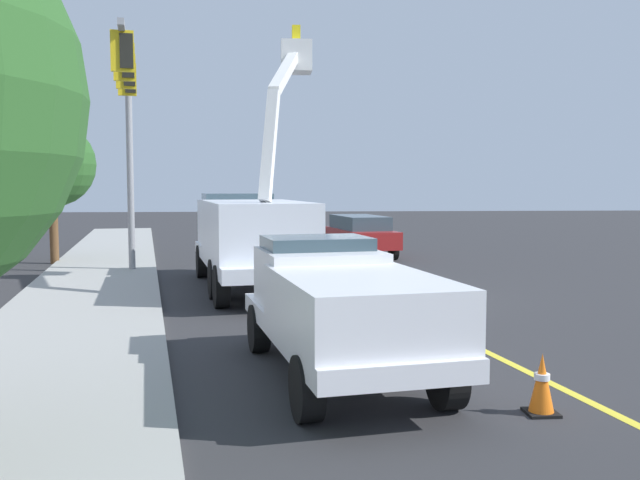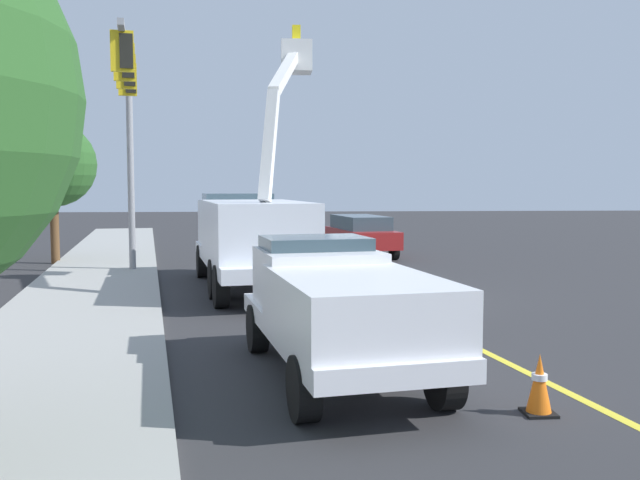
# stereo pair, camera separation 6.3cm
# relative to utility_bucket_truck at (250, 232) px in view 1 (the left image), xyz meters

# --- Properties ---
(ground) EXTENTS (120.00, 120.00, 0.00)m
(ground) POSITION_rel_utility_bucket_truck_xyz_m (-2.02, -3.31, -1.63)
(ground) COLOR #2D2D30
(sidewalk_far_side) EXTENTS (59.75, 13.68, 0.12)m
(sidewalk_far_side) POSITION_rel_utility_bucket_truck_xyz_m (-3.25, 3.87, -1.57)
(sidewalk_far_side) COLOR #9E9E99
(sidewalk_far_side) RESTS_ON ground
(lane_centre_stripe) EXTENTS (49.31, 8.60, 0.01)m
(lane_centre_stripe) POSITION_rel_utility_bucket_truck_xyz_m (-2.02, -3.31, -1.62)
(lane_centre_stripe) COLOR yellow
(lane_centre_stripe) RESTS_ON ground
(utility_bucket_truck) EXTENTS (8.50, 3.85, 7.63)m
(utility_bucket_truck) POSITION_rel_utility_bucket_truck_xyz_m (0.00, 0.00, 0.00)
(utility_bucket_truck) COLOR white
(utility_bucket_truck) RESTS_ON ground
(service_pickup_truck) EXTENTS (5.87, 3.02, 2.06)m
(service_pickup_truck) POSITION_rel_utility_bucket_truck_xyz_m (-9.23, -1.55, -0.51)
(service_pickup_truck) COLOR white
(service_pickup_truck) RESTS_ON ground
(passing_minivan) EXTENTS (5.05, 2.68, 1.69)m
(passing_minivan) POSITION_rel_utility_bucket_truck_xyz_m (8.58, -4.38, -0.65)
(passing_minivan) COLOR maroon
(passing_minivan) RESTS_ON ground
(traffic_cone_leading) EXTENTS (0.40, 0.40, 0.79)m
(traffic_cone_leading) POSITION_rel_utility_bucket_truck_xyz_m (-11.16, -3.95, -1.23)
(traffic_cone_leading) COLOR black
(traffic_cone_leading) RESTS_ON ground
(traffic_cone_mid_front) EXTENTS (0.40, 0.40, 0.81)m
(traffic_cone_mid_front) POSITION_rel_utility_bucket_truck_xyz_m (-5.84, -2.98, -1.23)
(traffic_cone_mid_front) COLOR black
(traffic_cone_mid_front) RESTS_ON ground
(traffic_cone_mid_rear) EXTENTS (0.40, 0.40, 0.73)m
(traffic_cone_mid_rear) POSITION_rel_utility_bucket_truck_xyz_m (-1.07, -2.30, -1.27)
(traffic_cone_mid_rear) COLOR black
(traffic_cone_mid_rear) RESTS_ON ground
(traffic_cone_trailing) EXTENTS (0.40, 0.40, 0.80)m
(traffic_cone_trailing) POSITION_rel_utility_bucket_truck_xyz_m (4.58, -1.23, -1.23)
(traffic_cone_trailing) COLOR black
(traffic_cone_trailing) RESTS_ON ground
(traffic_signal_mast) EXTENTS (6.93, 1.43, 7.82)m
(traffic_signal_mast) POSITION_rel_utility_bucket_truck_xyz_m (1.61, 3.67, 3.86)
(traffic_signal_mast) COLOR gray
(traffic_signal_mast) RESTS_ON ground
(street_tree_right) EXTENTS (3.19, 3.19, 5.33)m
(street_tree_right) POSITION_rel_utility_bucket_truck_xyz_m (6.82, 7.51, 2.10)
(street_tree_right) COLOR brown
(street_tree_right) RESTS_ON ground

